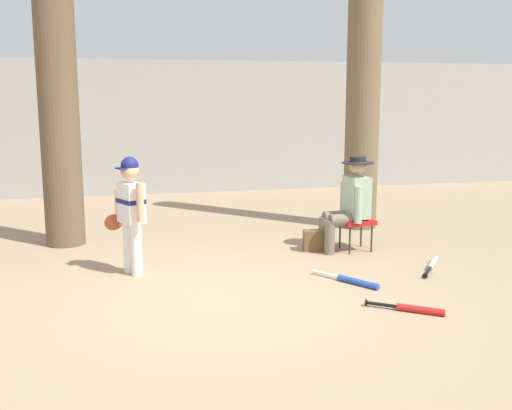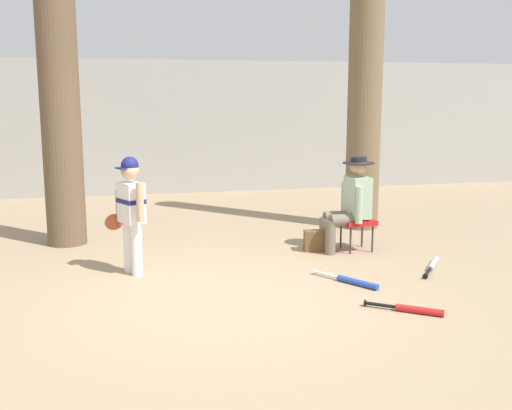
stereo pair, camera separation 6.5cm
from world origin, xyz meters
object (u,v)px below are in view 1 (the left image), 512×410
folding_stool (356,222)px  bat_aluminum_silver (432,265)px  seated_spectator (349,201)px  bat_blue_youth (353,281)px  tree_behind_spectator (364,77)px  young_ballplayer (130,208)px  tree_near_player (56,61)px  handbag_beside_stool (317,241)px  bat_red_barrel (414,309)px

folding_stool → bat_aluminum_silver: folding_stool is taller
seated_spectator → folding_stool: bearing=2.6°
bat_blue_youth → folding_stool: bearing=66.2°
tree_behind_spectator → young_ballplayer: size_ratio=4.05×
bat_aluminum_silver → bat_blue_youth: bearing=-161.9°
tree_near_player → seated_spectator: bearing=-19.0°
seated_spectator → handbag_beside_stool: (-0.39, 0.10, -0.51)m
tree_behind_spectator → seated_spectator: size_ratio=4.40×
folding_stool → seated_spectator: (-0.10, -0.00, 0.28)m
folding_stool → tree_behind_spectator: bearing=65.0°
tree_behind_spectator → folding_stool: (-0.60, -1.29, -1.85)m
handbag_beside_stool → bat_blue_youth: handbag_beside_stool is taller
young_ballplayer → bat_red_barrel: 3.16m
bat_aluminum_silver → tree_near_player: bearing=152.5°
tree_behind_spectator → young_ballplayer: (-3.43, -1.69, -1.47)m
handbag_beside_stool → bat_aluminum_silver: bearing=-45.4°
seated_spectator → bat_red_barrel: bearing=-96.9°
tree_behind_spectator → tree_near_player: bearing=-178.9°
young_ballplayer → bat_blue_youth: 2.53m
tree_behind_spectator → folding_stool: tree_behind_spectator is taller
tree_near_player → young_ballplayer: (0.80, -1.61, -1.64)m
tree_near_player → bat_red_barrel: bearing=-46.8°
bat_blue_youth → tree_behind_spectator: bearing=65.6°
tree_behind_spectator → seated_spectator: bearing=-118.4°
seated_spectator → bat_blue_youth: bearing=-110.2°
young_ballplayer → bat_blue_youth: (2.24, -0.93, -0.71)m
tree_near_player → folding_stool: bearing=-18.5°
seated_spectator → tree_behind_spectator: bearing=61.6°
young_ballplayer → folding_stool: 2.88m
tree_near_player → bat_red_barrel: size_ratio=8.96×
young_ballplayer → folding_stool: size_ratio=3.13×
tree_behind_spectator → handbag_beside_stool: tree_behind_spectator is taller
tree_near_player → seated_spectator: size_ratio=4.61×
handbag_beside_stool → bat_red_barrel: 2.35m
young_ballplayer → handbag_beside_stool: young_ballplayer is taller
folding_stool → bat_red_barrel: 2.31m
tree_behind_spectator → seated_spectator: 2.16m
young_ballplayer → folding_stool: young_ballplayer is taller
tree_near_player → bat_blue_youth: bearing=-39.9°
bat_aluminum_silver → tree_behind_spectator: bearing=88.5°
bat_blue_youth → seated_spectator: bearing=69.8°
young_ballplayer → seated_spectator: 2.76m
handbag_beside_stool → tree_behind_spectator: bearing=47.7°
tree_near_player → seated_spectator: (3.53, -1.22, -1.75)m
handbag_beside_stool → bat_aluminum_silver: size_ratio=0.51×
folding_stool → handbag_beside_stool: 0.55m
seated_spectator → bat_aluminum_silver: 1.30m
seated_spectator → bat_blue_youth: 1.54m
tree_behind_spectator → bat_red_barrel: (-0.98, -3.55, -2.19)m
seated_spectator → bat_blue_youth: seated_spectator is taller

